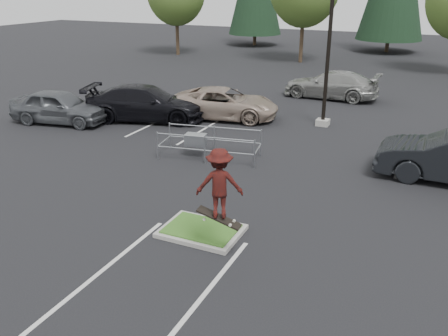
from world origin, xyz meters
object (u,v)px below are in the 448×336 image
at_px(light_pole, 330,29).
at_px(car_l_grey, 59,106).
at_px(car_l_tan, 223,103).
at_px(cart_corral, 199,140).
at_px(car_l_black, 144,103).
at_px(skateboarder, 219,184).
at_px(car_far_silver, 331,85).

distance_m(light_pole, car_l_grey, 13.53).
relative_size(light_pole, car_l_tan, 1.82).
distance_m(light_pole, cart_corral, 8.29).
height_order(car_l_tan, car_l_black, car_l_black).
xyz_separation_m(cart_corral, skateboarder, (3.96, -6.51, 1.38)).
height_order(car_l_black, car_l_grey, car_l_black).
bearing_deg(car_l_black, light_pole, -89.41).
xyz_separation_m(skateboarder, car_l_grey, (-12.52, 8.00, -1.26)).
distance_m(light_pole, skateboarder, 13.24).
height_order(cart_corral, car_l_tan, car_l_tan).
relative_size(light_pole, skateboarder, 5.06).
height_order(car_l_grey, car_far_silver, car_l_grey).
relative_size(skateboarder, car_l_black, 0.33).
bearing_deg(car_l_tan, light_pole, -91.24).
xyz_separation_m(skateboarder, car_far_silver, (-1.53, 19.00, -1.27)).
bearing_deg(car_l_grey, car_l_black, -67.42).
height_order(car_l_tan, car_l_grey, car_l_grey).
distance_m(car_l_grey, car_far_silver, 15.55).
relative_size(cart_corral, car_l_black, 0.68).
height_order(light_pole, cart_corral, light_pole).
xyz_separation_m(cart_corral, car_l_grey, (-8.56, 1.49, 0.12)).
height_order(skateboarder, car_far_silver, skateboarder).
distance_m(cart_corral, skateboarder, 7.75).
bearing_deg(car_far_silver, light_pole, 11.80).
xyz_separation_m(skateboarder, car_l_tan, (-5.52, 12.18, -1.31)).
xyz_separation_m(skateboarder, car_l_black, (-9.02, 10.22, -1.21)).
distance_m(car_l_tan, car_l_grey, 8.15).
height_order(car_l_tan, car_far_silver, car_far_silver).
relative_size(cart_corral, skateboarder, 2.06).
bearing_deg(car_l_tan, car_l_black, 108.75).
xyz_separation_m(car_l_black, car_far_silver, (7.49, 8.78, -0.06)).
distance_m(light_pole, car_l_black, 9.67).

